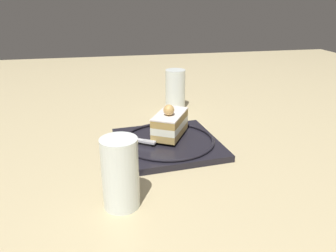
# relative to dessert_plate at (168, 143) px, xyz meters

# --- Properties ---
(ground_plane) EXTENTS (2.40, 2.40, 0.00)m
(ground_plane) POSITION_rel_dessert_plate_xyz_m (-0.02, -0.01, -0.01)
(ground_plane) COLOR tan
(dessert_plate) EXTENTS (0.24, 0.24, 0.02)m
(dessert_plate) POSITION_rel_dessert_plate_xyz_m (0.00, 0.00, 0.00)
(dessert_plate) COLOR black
(dessert_plate) RESTS_ON ground_plane
(cake_slice) EXTENTS (0.10, 0.12, 0.08)m
(cake_slice) POSITION_rel_dessert_plate_xyz_m (-0.01, -0.02, 0.04)
(cake_slice) COLOR tan
(cake_slice) RESTS_ON dessert_plate
(fork) EXTENTS (0.10, 0.06, 0.00)m
(fork) POSITION_rel_dessert_plate_xyz_m (0.07, -0.00, 0.01)
(fork) COLOR silver
(fork) RESTS_ON dessert_plate
(drink_glass_near) EXTENTS (0.06, 0.06, 0.12)m
(drink_glass_near) POSITION_rel_dessert_plate_xyz_m (-0.08, -0.26, 0.04)
(drink_glass_near) COLOR white
(drink_glass_near) RESTS_ON ground_plane
(drink_glass_far) EXTENTS (0.06, 0.06, 0.12)m
(drink_glass_far) POSITION_rel_dessert_plate_xyz_m (0.12, 0.20, 0.04)
(drink_glass_far) COLOR white
(drink_glass_far) RESTS_ON ground_plane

